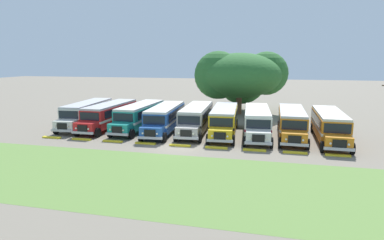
# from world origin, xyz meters

# --- Properties ---
(ground_plane) EXTENTS (220.00, 220.00, 0.00)m
(ground_plane) POSITION_xyz_m (0.00, 0.00, 0.00)
(ground_plane) COLOR slate
(foreground_grass_strip) EXTENTS (80.00, 11.20, 0.01)m
(foreground_grass_strip) POSITION_xyz_m (0.00, -8.16, 0.00)
(foreground_grass_strip) COLOR olive
(foreground_grass_strip) RESTS_ON ground_plane
(parked_bus_slot_0) EXTENTS (3.49, 10.96, 2.82)m
(parked_bus_slot_0) POSITION_xyz_m (-13.49, 6.93, 1.58)
(parked_bus_slot_0) COLOR silver
(parked_bus_slot_0) RESTS_ON ground_plane
(parked_bus_slot_1) EXTENTS (2.79, 10.85, 2.82)m
(parked_bus_slot_1) POSITION_xyz_m (-10.29, 6.51, 1.58)
(parked_bus_slot_1) COLOR red
(parked_bus_slot_1) RESTS_ON ground_plane
(parked_bus_slot_2) EXTENTS (2.82, 10.86, 2.82)m
(parked_bus_slot_2) POSITION_xyz_m (-6.60, 6.75, 1.58)
(parked_bus_slot_2) COLOR teal
(parked_bus_slot_2) RESTS_ON ground_plane
(parked_bus_slot_3) EXTENTS (3.26, 10.92, 2.82)m
(parked_bus_slot_3) POSITION_xyz_m (-3.31, 6.01, 1.58)
(parked_bus_slot_3) COLOR #23519E
(parked_bus_slot_3) RESTS_ON ground_plane
(parked_bus_slot_4) EXTENTS (3.17, 10.91, 2.82)m
(parked_bus_slot_4) POSITION_xyz_m (0.07, 6.75, 1.58)
(parked_bus_slot_4) COLOR #9E9993
(parked_bus_slot_4) RESTS_ON ground_plane
(parked_bus_slot_5) EXTENTS (3.29, 10.93, 2.82)m
(parked_bus_slot_5) POSITION_xyz_m (3.24, 6.45, 1.58)
(parked_bus_slot_5) COLOR yellow
(parked_bus_slot_5) RESTS_ON ground_plane
(parked_bus_slot_6) EXTENTS (3.24, 10.92, 2.82)m
(parked_bus_slot_6) POSITION_xyz_m (6.72, 6.33, 1.58)
(parked_bus_slot_6) COLOR silver
(parked_bus_slot_6) RESTS_ON ground_plane
(parked_bus_slot_7) EXTENTS (2.80, 10.85, 2.82)m
(parked_bus_slot_7) POSITION_xyz_m (10.22, 6.63, 1.58)
(parked_bus_slot_7) COLOR orange
(parked_bus_slot_7) RESTS_ON ground_plane
(parked_bus_slot_8) EXTENTS (2.86, 10.86, 2.82)m
(parked_bus_slot_8) POSITION_xyz_m (13.75, 5.98, 1.58)
(parked_bus_slot_8) COLOR orange
(parked_bus_slot_8) RESTS_ON ground_plane
(curb_wheelstop_0) EXTENTS (2.00, 0.36, 0.15)m
(curb_wheelstop_0) POSITION_xyz_m (-13.58, 0.24, 0.07)
(curb_wheelstop_0) COLOR yellow
(curb_wheelstop_0) RESTS_ON ground_plane
(curb_wheelstop_1) EXTENTS (2.00, 0.36, 0.15)m
(curb_wheelstop_1) POSITION_xyz_m (-10.18, 0.24, 0.07)
(curb_wheelstop_1) COLOR yellow
(curb_wheelstop_1) RESTS_ON ground_plane
(curb_wheelstop_2) EXTENTS (2.00, 0.36, 0.15)m
(curb_wheelstop_2) POSITION_xyz_m (-6.79, 0.24, 0.07)
(curb_wheelstop_2) COLOR yellow
(curb_wheelstop_2) RESTS_ON ground_plane
(curb_wheelstop_3) EXTENTS (2.00, 0.36, 0.15)m
(curb_wheelstop_3) POSITION_xyz_m (-3.39, 0.24, 0.07)
(curb_wheelstop_3) COLOR yellow
(curb_wheelstop_3) RESTS_ON ground_plane
(curb_wheelstop_4) EXTENTS (2.00, 0.36, 0.15)m
(curb_wheelstop_4) POSITION_xyz_m (0.00, 0.24, 0.07)
(curb_wheelstop_4) COLOR yellow
(curb_wheelstop_4) RESTS_ON ground_plane
(curb_wheelstop_5) EXTENTS (2.00, 0.36, 0.15)m
(curb_wheelstop_5) POSITION_xyz_m (3.39, 0.24, 0.07)
(curb_wheelstop_5) COLOR yellow
(curb_wheelstop_5) RESTS_ON ground_plane
(curb_wheelstop_6) EXTENTS (2.00, 0.36, 0.15)m
(curb_wheelstop_6) POSITION_xyz_m (6.79, 0.24, 0.07)
(curb_wheelstop_6) COLOR yellow
(curb_wheelstop_6) RESTS_ON ground_plane
(curb_wheelstop_7) EXTENTS (2.00, 0.36, 0.15)m
(curb_wheelstop_7) POSITION_xyz_m (10.18, 0.24, 0.07)
(curb_wheelstop_7) COLOR yellow
(curb_wheelstop_7) RESTS_ON ground_plane
(curb_wheelstop_8) EXTENTS (2.00, 0.36, 0.15)m
(curb_wheelstop_8) POSITION_xyz_m (13.58, 0.24, 0.07)
(curb_wheelstop_8) COLOR yellow
(curb_wheelstop_8) RESTS_ON ground_plane
(broad_shade_tree) EXTENTS (13.31, 13.32, 9.15)m
(broad_shade_tree) POSITION_xyz_m (3.57, 20.68, 5.52)
(broad_shade_tree) COLOR brown
(broad_shade_tree) RESTS_ON ground_plane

